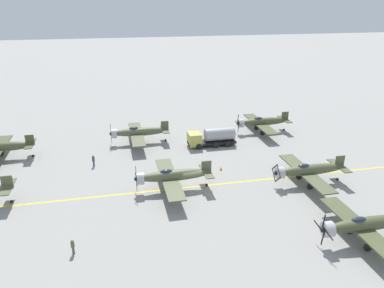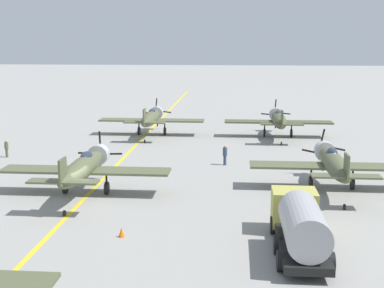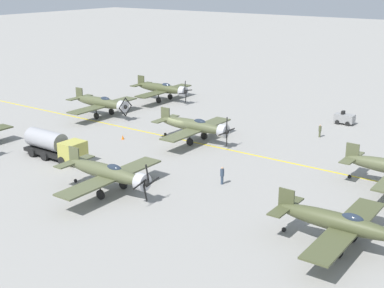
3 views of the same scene
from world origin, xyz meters
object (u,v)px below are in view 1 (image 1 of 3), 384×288
(airplane_mid_center, at_px, (172,176))
(traffic_cone, at_px, (221,168))
(airplane_near_left, at_px, (364,225))
(airplane_mid_right, at_px, (138,132))
(ground_crew_walking, at_px, (73,246))
(ground_crew_inspecting, at_px, (93,160))
(airplane_near_right, at_px, (262,122))
(fuel_tanker, at_px, (212,137))
(airplane_near_center, at_px, (308,170))

(airplane_mid_center, distance_m, traffic_cone, 9.11)
(airplane_near_left, bearing_deg, airplane_mid_right, 38.30)
(airplane_mid_right, xyz_separation_m, traffic_cone, (-13.32, -10.59, -1.74))
(ground_crew_walking, height_order, ground_crew_inspecting, ground_crew_inspecting)
(ground_crew_inspecting, height_order, traffic_cone, ground_crew_inspecting)
(airplane_near_left, height_order, airplane_near_right, airplane_near_left)
(airplane_mid_right, distance_m, fuel_tanker, 12.37)
(airplane_near_left, bearing_deg, ground_crew_walking, 88.58)
(airplane_near_right, xyz_separation_m, fuel_tanker, (-4.41, 10.69, -0.50))
(airplane_mid_center, height_order, traffic_cone, airplane_mid_center)
(airplane_mid_right, relative_size, ground_crew_walking, 7.37)
(airplane_near_center, bearing_deg, traffic_cone, 50.64)
(ground_crew_inspecting, bearing_deg, airplane_mid_center, -133.77)
(airplane_mid_right, bearing_deg, airplane_near_right, -106.22)
(airplane_near_right, relative_size, fuel_tanker, 1.50)
(airplane_mid_center, xyz_separation_m, airplane_near_right, (18.33, -19.72, -0.00))
(airplane_near_center, height_order, airplane_mid_right, airplane_mid_right)
(airplane_near_center, xyz_separation_m, airplane_near_right, (20.55, -1.91, 0.00))
(airplane_mid_center, relative_size, fuel_tanker, 1.50)
(airplane_near_center, relative_size, airplane_near_left, 1.00)
(airplane_mid_center, relative_size, airplane_near_center, 1.00)
(airplane_near_right, height_order, airplane_mid_right, airplane_mid_right)
(airplane_mid_center, relative_size, airplane_near_right, 1.00)
(airplane_mid_center, distance_m, ground_crew_inspecting, 13.99)
(airplane_mid_center, relative_size, ground_crew_inspecting, 6.76)
(fuel_tanker, bearing_deg, airplane_near_right, -67.61)
(fuel_tanker, bearing_deg, airplane_near_left, -164.69)
(airplane_near_left, xyz_separation_m, airplane_mid_right, (32.64, 19.71, -0.00))
(airplane_near_center, bearing_deg, airplane_near_left, 170.03)
(airplane_mid_center, xyz_separation_m, ground_crew_inspecting, (9.65, 10.07, -1.04))
(airplane_mid_center, relative_size, airplane_mid_right, 1.00)
(airplane_near_right, bearing_deg, traffic_cone, 131.40)
(airplane_near_center, bearing_deg, airplane_mid_center, 76.77)
(airplane_near_right, bearing_deg, airplane_mid_center, 124.63)
(airplane_near_left, relative_size, ground_crew_walking, 7.37)
(airplane_near_right, height_order, fuel_tanker, airplane_near_right)
(traffic_cone, bearing_deg, fuel_tanker, -7.10)
(airplane_near_center, height_order, fuel_tanker, airplane_near_center)
(airplane_near_center, relative_size, airplane_mid_right, 1.00)
(airplane_near_left, xyz_separation_m, airplane_near_right, (33.34, -2.77, -0.00))
(fuel_tanker, distance_m, ground_crew_walking, 32.10)
(airplane_mid_right, bearing_deg, ground_crew_walking, 144.79)
(airplane_near_left, xyz_separation_m, traffic_cone, (19.32, 9.12, -1.74))
(airplane_mid_center, distance_m, airplane_near_right, 26.92)
(fuel_tanker, bearing_deg, ground_crew_walking, 140.14)
(airplane_near_right, distance_m, airplane_mid_right, 22.49)
(airplane_mid_right, bearing_deg, airplane_near_left, -166.87)
(fuel_tanker, distance_m, ground_crew_inspecting, 19.58)
(airplane_mid_right, distance_m, ground_crew_walking, 29.69)
(fuel_tanker, bearing_deg, traffic_cone, 172.90)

